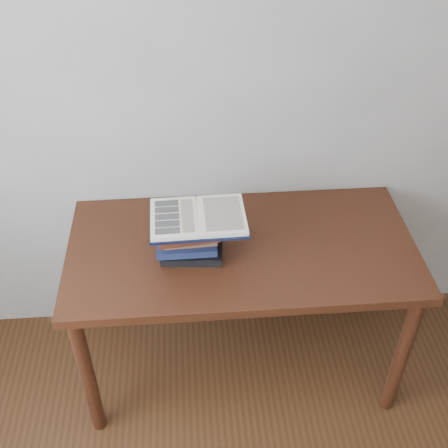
{
  "coord_description": "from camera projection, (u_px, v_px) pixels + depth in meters",
  "views": [
    {
      "loc": [
        -0.17,
        -0.35,
        2.32
      ],
      "look_at": [
        -0.04,
        1.27,
        0.99
      ],
      "focal_mm": 45.0,
      "sensor_mm": 36.0,
      "label": 1
    }
  ],
  "objects": [
    {
      "name": "book_stack",
      "position": [
        189.0,
        238.0,
        2.23
      ],
      "size": [
        0.27,
        0.2,
        0.18
      ],
      "color": "black",
      "rests_on": "desk"
    },
    {
      "name": "desk",
      "position": [
        241.0,
        262.0,
        2.39
      ],
      "size": [
        1.45,
        0.72,
        0.78
      ],
      "color": "#401D10",
      "rests_on": "ground"
    },
    {
      "name": "open_book",
      "position": [
        198.0,
        218.0,
        2.16
      ],
      "size": [
        0.38,
        0.27,
        0.03
      ],
      "rotation": [
        0.0,
        0.0,
        0.02
      ],
      "color": "black",
      "rests_on": "book_stack"
    }
  ]
}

